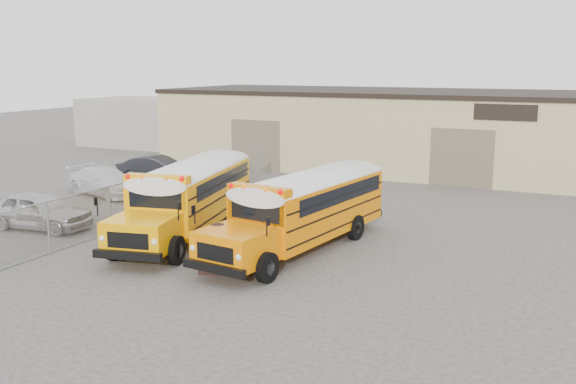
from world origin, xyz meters
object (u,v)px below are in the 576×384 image
at_px(car_silver, 39,211).
at_px(school_bus_right, 373,181).
at_px(school_bus_left, 236,169).
at_px(car_dark, 158,169).
at_px(tarp_bundle, 218,247).
at_px(car_white, 106,181).

bearing_deg(car_silver, school_bus_right, -62.20).
relative_size(school_bus_left, car_dark, 2.21).
distance_m(school_bus_left, car_silver, 8.72).
height_order(school_bus_left, car_dark, school_bus_left).
relative_size(school_bus_right, car_silver, 2.17).
xyz_separation_m(school_bus_right, car_dark, (-12.92, 2.61, -0.81)).
distance_m(tarp_bundle, car_white, 13.45).
height_order(school_bus_left, car_silver, school_bus_left).
bearing_deg(tarp_bundle, school_bus_left, 117.24).
xyz_separation_m(school_bus_left, tarp_bundle, (4.58, -8.90, -0.78)).
bearing_deg(school_bus_right, car_dark, 168.58).
bearing_deg(car_dark, car_silver, -177.89).
xyz_separation_m(school_bus_right, car_white, (-13.08, -1.28, -0.85)).
relative_size(car_silver, car_white, 0.92).
bearing_deg(school_bus_right, car_white, -174.40).
xyz_separation_m(school_bus_left, car_silver, (-4.34, -7.52, -0.84)).
height_order(car_silver, car_white, car_silver).
bearing_deg(school_bus_left, tarp_bundle, -62.76).
height_order(tarp_bundle, car_white, tarp_bundle).
bearing_deg(tarp_bundle, car_white, 145.59).
xyz_separation_m(tarp_bundle, car_silver, (-8.92, 1.38, -0.06)).
height_order(school_bus_left, school_bus_right, school_bus_left).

